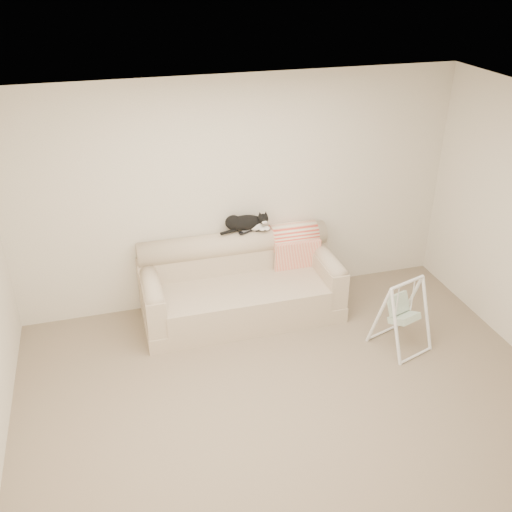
{
  "coord_description": "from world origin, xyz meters",
  "views": [
    {
      "loc": [
        -1.42,
        -3.7,
        3.69
      ],
      "look_at": [
        -0.0,
        1.27,
        0.9
      ],
      "focal_mm": 40.0,
      "sensor_mm": 36.0,
      "label": 1
    }
  ],
  "objects": [
    {
      "name": "remote_b",
      "position": [
        0.23,
        1.84,
        0.91
      ],
      "size": [
        0.17,
        0.05,
        0.02
      ],
      "color": "black",
      "rests_on": "sofa"
    },
    {
      "name": "throw_blanket",
      "position": [
        0.62,
        1.84,
        0.72
      ],
      "size": [
        0.54,
        0.38,
        0.58
      ],
      "color": "#E94030",
      "rests_on": "sofa"
    },
    {
      "name": "baby_swing",
      "position": [
        1.36,
        0.56,
        0.39
      ],
      "size": [
        0.61,
        0.64,
        0.79
      ],
      "color": "white",
      "rests_on": "ground"
    },
    {
      "name": "remote_a",
      "position": [
        0.04,
        1.83,
        0.91
      ],
      "size": [
        0.18,
        0.12,
        0.03
      ],
      "color": "black",
      "rests_on": "sofa"
    },
    {
      "name": "ground_plane",
      "position": [
        0.0,
        0.0,
        0.0
      ],
      "size": [
        5.0,
        5.0,
        0.0
      ],
      "primitive_type": "plane",
      "color": "#7C6C54",
      "rests_on": "ground"
    },
    {
      "name": "tuxedo_cat",
      "position": [
        0.04,
        1.87,
        1.0
      ],
      "size": [
        0.57,
        0.24,
        0.22
      ],
      "color": "black",
      "rests_on": "sofa"
    },
    {
      "name": "sofa",
      "position": [
        -0.09,
        1.62,
        0.35
      ],
      "size": [
        2.2,
        0.93,
        0.9
      ],
      "color": "#C1B18F",
      "rests_on": "ground"
    },
    {
      "name": "room_shell",
      "position": [
        0.0,
        0.0,
        1.53
      ],
      "size": [
        5.04,
        4.04,
        2.6
      ],
      "color": "beige",
      "rests_on": "ground"
    }
  ]
}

